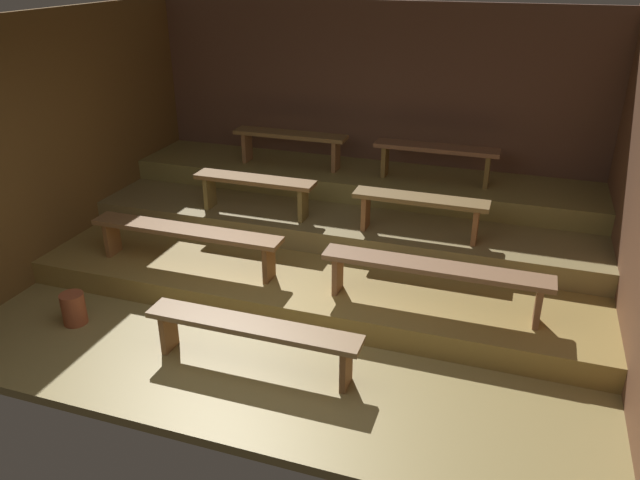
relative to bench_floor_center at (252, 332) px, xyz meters
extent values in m
cube|color=olive|center=(0.06, 1.57, -0.38)|extent=(6.47, 4.95, 0.08)
cube|color=brown|center=(0.06, 3.68, 0.98)|extent=(6.47, 0.06, 2.66)
cube|color=brown|center=(-2.81, 1.57, 0.98)|extent=(0.06, 4.95, 2.66)
cube|color=olive|center=(0.06, 2.12, -0.22)|extent=(5.67, 3.07, 0.24)
cube|color=olive|center=(0.06, 2.69, 0.02)|extent=(5.67, 1.93, 0.24)
cube|color=olive|center=(0.06, 3.14, 0.26)|extent=(5.67, 1.03, 0.24)
cube|color=olive|center=(0.00, 0.00, 0.05)|extent=(1.84, 0.27, 0.05)
cube|color=brown|center=(-0.80, 0.00, -0.16)|extent=(0.05, 0.21, 0.37)
cube|color=brown|center=(0.80, 0.00, -0.16)|extent=(0.05, 0.21, 0.37)
cube|color=olive|center=(-1.19, 1.04, 0.29)|extent=(2.03, 0.27, 0.05)
cube|color=brown|center=(-2.09, 1.04, 0.08)|extent=(0.05, 0.21, 0.37)
cube|color=brown|center=(-0.29, 1.04, 0.08)|extent=(0.05, 0.21, 0.37)
cube|color=#876041|center=(1.30, 1.04, 0.29)|extent=(2.03, 0.27, 0.05)
cube|color=#946341|center=(0.41, 1.04, 0.08)|extent=(0.05, 0.21, 0.37)
cube|color=#946341|center=(2.20, 1.04, 0.08)|extent=(0.05, 0.21, 0.37)
cube|color=olive|center=(-0.87, 2.03, 0.54)|extent=(1.38, 0.27, 0.05)
cube|color=olive|center=(-1.44, 2.03, 0.33)|extent=(0.05, 0.21, 0.37)
cube|color=olive|center=(-0.30, 2.03, 0.33)|extent=(0.05, 0.21, 0.37)
cube|color=olive|center=(0.98, 2.03, 0.54)|extent=(1.38, 0.27, 0.05)
cube|color=#945F38|center=(0.41, 2.03, 0.33)|extent=(0.05, 0.21, 0.37)
cube|color=#945F38|center=(1.55, 2.03, 0.33)|extent=(0.05, 0.21, 0.37)
cube|color=olive|center=(-0.84, 3.08, 0.78)|extent=(1.43, 0.27, 0.05)
cube|color=#976941|center=(-1.44, 3.08, 0.57)|extent=(0.05, 0.21, 0.37)
cube|color=#976941|center=(-0.25, 3.08, 0.57)|extent=(0.05, 0.21, 0.37)
cube|color=#926243|center=(0.96, 3.08, 0.78)|extent=(1.43, 0.27, 0.05)
cube|color=olive|center=(0.36, 3.08, 0.57)|extent=(0.05, 0.21, 0.37)
cube|color=olive|center=(1.55, 3.08, 0.57)|extent=(0.05, 0.21, 0.37)
cylinder|color=#9E4C2D|center=(-1.86, 0.08, -0.19)|extent=(0.22, 0.22, 0.31)
camera|label=1|loc=(1.88, -3.84, 2.81)|focal=34.54mm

